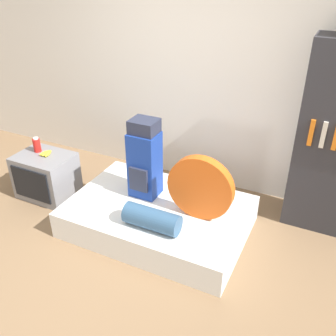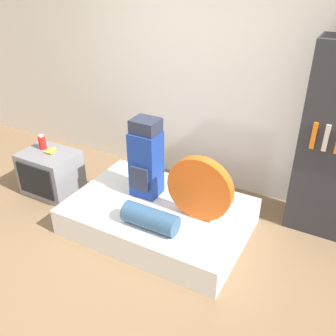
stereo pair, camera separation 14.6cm
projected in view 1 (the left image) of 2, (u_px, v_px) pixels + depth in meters
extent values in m
plane|color=#846647|center=(116.00, 270.00, 3.32)|extent=(16.00, 16.00, 0.00)
cube|color=white|center=(199.00, 74.00, 4.11)|extent=(8.00, 0.05, 2.60)
cube|color=white|center=(158.00, 216.00, 3.78)|extent=(1.75, 1.19, 0.28)
cube|color=navy|center=(145.00, 165.00, 3.73)|extent=(0.28, 0.24, 0.68)
cube|color=#282D42|center=(144.00, 126.00, 3.53)|extent=(0.26, 0.22, 0.13)
cube|color=#282D42|center=(138.00, 180.00, 3.67)|extent=(0.20, 0.03, 0.25)
cylinder|color=#E05B19|center=(200.00, 188.00, 3.41)|extent=(0.63, 0.10, 0.63)
cylinder|color=#33567A|center=(152.00, 219.00, 3.35)|extent=(0.52, 0.20, 0.20)
cube|color=gray|center=(47.00, 175.00, 4.26)|extent=(0.62, 0.48, 0.51)
cube|color=black|center=(31.00, 185.00, 4.06)|extent=(0.49, 0.02, 0.37)
cylinder|color=red|center=(37.00, 145.00, 4.19)|extent=(0.08, 0.08, 0.15)
cylinder|color=white|center=(36.00, 138.00, 4.15)|extent=(0.06, 0.06, 0.02)
ellipsoid|color=yellow|center=(45.00, 153.00, 4.16)|extent=(0.08, 0.15, 0.04)
ellipsoid|color=yellow|center=(47.00, 153.00, 4.15)|extent=(0.04, 0.15, 0.04)
ellipsoid|color=yellow|center=(48.00, 153.00, 4.14)|extent=(0.08, 0.15, 0.04)
cube|color=orange|center=(311.00, 133.00, 3.34)|extent=(0.04, 0.02, 0.25)
cube|color=beige|center=(323.00, 135.00, 3.30)|extent=(0.04, 0.02, 0.25)
cube|color=orange|center=(336.00, 137.00, 3.26)|extent=(0.04, 0.02, 0.25)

